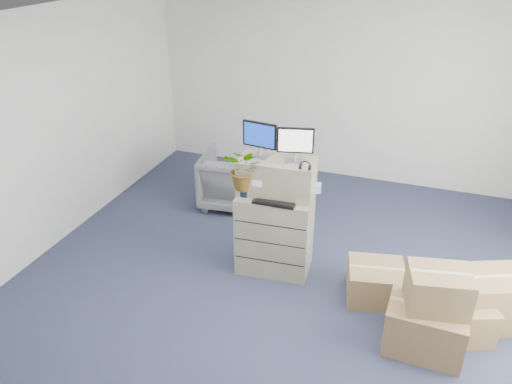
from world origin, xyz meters
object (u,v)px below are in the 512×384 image
at_px(filing_cabinet_lower, 275,233).
at_px(monitor_left, 260,138).
at_px(potted_plant, 246,174).
at_px(monitor_right, 295,143).
at_px(office_chair, 233,177).
at_px(keyboard, 275,202).
at_px(water_bottle, 289,183).

distance_m(filing_cabinet_lower, monitor_left, 1.12).
bearing_deg(potted_plant, monitor_right, 18.35).
bearing_deg(potted_plant, office_chair, 117.26).
distance_m(keyboard, office_chair, 1.87).
distance_m(monitor_left, monitor_right, 0.39).
relative_size(monitor_right, water_bottle, 1.50).
relative_size(monitor_right, potted_plant, 0.68).
xyz_separation_m(filing_cabinet_lower, monitor_right, (0.19, 0.06, 1.09)).
xyz_separation_m(monitor_right, potted_plant, (-0.49, -0.16, -0.36)).
distance_m(potted_plant, office_chair, 1.75).
distance_m(water_bottle, office_chair, 1.77).
xyz_separation_m(keyboard, potted_plant, (-0.35, 0.05, 0.25)).
bearing_deg(monitor_left, office_chair, 131.40).
distance_m(monitor_right, office_chair, 2.07).
bearing_deg(filing_cabinet_lower, monitor_left, 157.59).
bearing_deg(keyboard, water_bottle, 72.26).
distance_m(filing_cabinet_lower, monitor_right, 1.11).
bearing_deg(water_bottle, office_chair, 133.70).
bearing_deg(potted_plant, monitor_left, 60.37).
bearing_deg(potted_plant, filing_cabinet_lower, 19.13).
bearing_deg(monitor_right, filing_cabinet_lower, -176.07).
xyz_separation_m(monitor_right, water_bottle, (-0.07, 0.04, -0.49)).
relative_size(monitor_left, potted_plant, 0.70).
relative_size(monitor_left, keyboard, 0.85).
bearing_deg(keyboard, filing_cabinet_lower, 104.54).
xyz_separation_m(water_bottle, potted_plant, (-0.42, -0.20, 0.13)).
relative_size(filing_cabinet_lower, office_chair, 1.10).
distance_m(filing_cabinet_lower, keyboard, 0.51).
height_order(water_bottle, office_chair, water_bottle).
bearing_deg(monitor_right, office_chair, 121.35).
distance_m(filing_cabinet_lower, office_chair, 1.64).
xyz_separation_m(keyboard, office_chair, (-1.06, 1.44, -0.53)).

